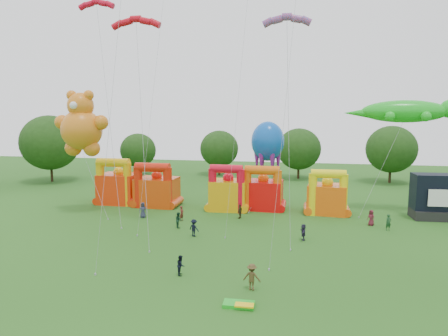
% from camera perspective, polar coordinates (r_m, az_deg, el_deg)
% --- Properties ---
extents(ground, '(160.00, 160.00, 0.00)m').
position_cam_1_polar(ground, '(26.98, -8.36, -19.28)').
color(ground, '#214F16').
rests_on(ground, ground).
extents(tree_ring, '(120.53, 122.60, 12.07)m').
position_cam_1_polar(tree_ring, '(25.73, -10.61, -5.80)').
color(tree_ring, '#352314').
rests_on(tree_ring, ground).
extents(bouncy_castle_0, '(5.07, 4.08, 6.41)m').
position_cam_1_polar(bouncy_castle_0, '(56.69, -14.90, -2.50)').
color(bouncy_castle_0, red).
rests_on(bouncy_castle_0, ground).
extents(bouncy_castle_1, '(5.33, 4.33, 5.99)m').
position_cam_1_polar(bouncy_castle_1, '(54.01, -9.65, -3.02)').
color(bouncy_castle_1, red).
rests_on(bouncy_castle_1, ground).
extents(bouncy_castle_2, '(4.73, 3.85, 6.02)m').
position_cam_1_polar(bouncy_castle_2, '(51.01, 0.56, -3.51)').
color(bouncy_castle_2, orange).
rests_on(bouncy_castle_2, ground).
extents(bouncy_castle_3, '(5.08, 4.15, 5.83)m').
position_cam_1_polar(bouncy_castle_3, '(51.74, 5.57, -3.48)').
color(bouncy_castle_3, red).
rests_on(bouncy_castle_3, ground).
extents(bouncy_castle_4, '(4.96, 4.15, 5.68)m').
position_cam_1_polar(bouncy_castle_4, '(50.78, 14.51, -3.96)').
color(bouncy_castle_4, '#EC570C').
rests_on(bouncy_castle_4, ground).
extents(teddy_bear_kite, '(8.07, 5.36, 15.19)m').
position_cam_1_polar(teddy_bear_kite, '(51.23, -19.05, 2.75)').
color(teddy_bear_kite, orange).
rests_on(teddy_bear_kite, ground).
extents(gecko_kite, '(13.36, 6.53, 14.06)m').
position_cam_1_polar(gecko_kite, '(52.23, 22.45, 2.19)').
color(gecko_kite, green).
rests_on(gecko_kite, ground).
extents(octopus_kite, '(4.54, 9.39, 11.34)m').
position_cam_1_polar(octopus_kite, '(54.43, 5.81, 1.28)').
color(octopus_kite, blue).
rests_on(octopus_kite, ground).
extents(parafoil_kites, '(27.64, 15.05, 26.80)m').
position_cam_1_polar(parafoil_kites, '(44.12, -13.52, 7.45)').
color(parafoil_kites, red).
rests_on(parafoil_kites, ground).
extents(diamond_kites, '(16.38, 17.48, 36.52)m').
position_cam_1_polar(diamond_kites, '(37.00, -3.92, 13.39)').
color(diamond_kites, '#C53709').
rests_on(diamond_kites, ground).
extents(folded_kite_bundle, '(2.03, 1.14, 0.31)m').
position_cam_1_polar(folded_kite_bundle, '(26.94, 2.23, -18.91)').
color(folded_kite_bundle, green).
rests_on(folded_kite_bundle, ground).
extents(spectator_0, '(1.01, 0.77, 1.86)m').
position_cam_1_polar(spectator_0, '(48.51, -11.51, -5.91)').
color(spectator_0, '#292D45').
rests_on(spectator_0, ground).
extents(spectator_1, '(0.53, 0.70, 1.73)m').
position_cam_1_polar(spectator_1, '(46.53, -6.06, -6.47)').
color(spectator_1, '#5A1E19').
rests_on(spectator_1, ground).
extents(spectator_2, '(0.97, 1.04, 1.70)m').
position_cam_1_polar(spectator_2, '(43.80, -6.51, -7.39)').
color(spectator_2, '#153623').
rests_on(spectator_2, ground).
extents(spectator_3, '(1.31, 1.07, 1.76)m').
position_cam_1_polar(spectator_3, '(40.61, -4.31, -8.52)').
color(spectator_3, black).
rests_on(spectator_3, ground).
extents(spectator_4, '(0.71, 1.08, 1.70)m').
position_cam_1_polar(spectator_4, '(47.34, 2.29, -6.20)').
color(spectator_4, '#362A15').
rests_on(spectator_4, ground).
extents(spectator_5, '(0.62, 1.55, 1.63)m').
position_cam_1_polar(spectator_5, '(40.07, 11.26, -8.98)').
color(spectator_5, '#252137').
rests_on(spectator_5, ground).
extents(spectator_6, '(1.01, 0.99, 1.76)m').
position_cam_1_polar(spectator_6, '(47.21, 20.28, -6.68)').
color(spectator_6, maroon).
rests_on(spectator_6, ground).
extents(spectator_7, '(0.74, 0.62, 1.73)m').
position_cam_1_polar(spectator_7, '(45.93, 22.44, -7.20)').
color(spectator_7, '#1A4322').
rests_on(spectator_7, ground).
extents(spectator_8, '(0.75, 0.87, 1.55)m').
position_cam_1_polar(spectator_8, '(31.49, -6.19, -13.63)').
color(spectator_8, black).
rests_on(spectator_8, ground).
extents(spectator_9, '(1.30, 0.84, 1.90)m').
position_cam_1_polar(spectator_9, '(28.87, 4.00, -15.26)').
color(spectator_9, '#49391D').
rests_on(spectator_9, ground).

